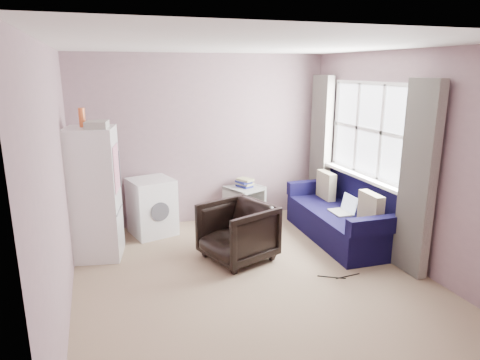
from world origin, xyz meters
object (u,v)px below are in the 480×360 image
object	(u,v)px
washing_machine	(152,205)
armchair	(237,229)
sofa	(346,216)
fridge	(95,193)
side_table	(244,201)

from	to	relation	value
washing_machine	armchair	bearing A→B (deg)	-68.93
sofa	armchair	bearing A→B (deg)	-171.56
armchair	fridge	world-z (taller)	fridge
sofa	washing_machine	bearing A→B (deg)	160.11
fridge	armchair	bearing A→B (deg)	-11.12
side_table	fridge	bearing A→B (deg)	-162.87
armchair	sofa	bearing A→B (deg)	76.49
fridge	washing_machine	distance (m)	1.01
washing_machine	sofa	xyz separation A→B (m)	(2.51, -1.01, -0.11)
sofa	side_table	bearing A→B (deg)	136.02
side_table	sofa	distance (m)	1.56
side_table	armchair	bearing A→B (deg)	-112.77
washing_machine	sofa	distance (m)	2.71
washing_machine	side_table	xyz separation A→B (m)	(1.42, 0.11, -0.11)
armchair	side_table	world-z (taller)	armchair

